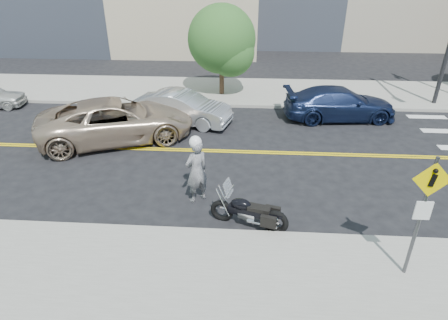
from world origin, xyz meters
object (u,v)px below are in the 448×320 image
Objects in this scene: motorcyclist at (196,169)px; motorcycle at (249,206)px; parked_car_blue at (340,104)px; parked_car_silver at (183,108)px; suv at (117,120)px; pedestrian_sign at (423,208)px.

motorcycle is (1.58, -1.18, -0.42)m from motorcyclist.
motorcycle is 9.38m from parked_car_blue.
parked_car_blue is at bearing 79.96° from motorcycle.
motorcycle is 0.42× the size of parked_car_blue.
motorcyclist reaches higher than parked_car_silver.
suv is at bearing 151.01° from motorcycle.
suv is at bearing -87.01° from motorcyclist.
motorcyclist reaches higher than motorcycle.
parked_car_blue is (4.12, 8.42, 0.09)m from motorcycle.
motorcycle is at bearing -142.43° from parked_car_silver.
suv reaches higher than parked_car_blue.
motorcyclist is at bearing 135.62° from parked_car_blue.
motorcyclist is 6.40m from parked_car_silver.
motorcycle is 8.00m from parked_car_silver.
parked_car_silver is (-3.05, 7.40, 0.07)m from motorcycle.
pedestrian_sign reaches higher than parked_car_blue.
pedestrian_sign reaches higher than suv.
pedestrian_sign is at bearing -150.12° from suv.
motorcycle is at bearing 147.76° from parked_car_blue.
suv is (-9.03, 7.14, -1.11)m from pedestrian_sign.
parked_car_blue is (9.54, 3.00, -0.11)m from suv.
parked_car_silver is at bearing 126.15° from pedestrian_sign.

